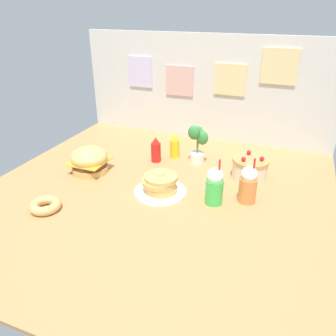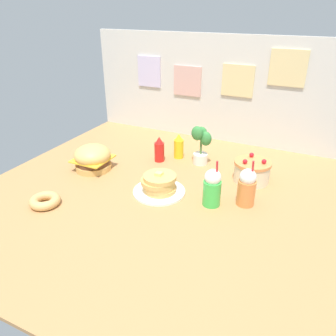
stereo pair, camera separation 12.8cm
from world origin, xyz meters
TOP-DOWN VIEW (x-y plane):
  - ground_plane at (0.00, 0.00)m, footprint 2.06×2.05m
  - back_wall at (0.00, 1.02)m, footprint 2.06×0.04m
  - burger at (-0.52, 0.11)m, footprint 0.25×0.25m
  - pancake_stack at (0.03, 0.02)m, footprint 0.32×0.32m
  - layer_cake at (0.50, 0.40)m, footprint 0.23×0.23m
  - ketchup_bottle at (-0.17, 0.42)m, footprint 0.07×0.07m
  - mustard_bottle at (-0.07, 0.54)m, footprint 0.07×0.07m
  - cream_soda_cup at (0.36, 0.03)m, footprint 0.10×0.10m
  - orange_float_cup at (0.53, 0.12)m, footprint 0.10×0.10m
  - donut_pink_glaze at (-0.49, -0.38)m, footprint 0.17×0.17m
  - potted_plant at (0.11, 0.51)m, footprint 0.14×0.11m

SIDE VIEW (x-z plane):
  - ground_plane at x=0.00m, z-range -0.02..0.00m
  - donut_pink_glaze at x=-0.49m, z-range 0.00..0.05m
  - pancake_stack at x=0.03m, z-range -0.02..0.12m
  - layer_cake at x=0.50m, z-range -0.01..0.16m
  - burger at x=-0.52m, z-range 0.00..0.17m
  - ketchup_bottle at x=-0.17m, z-range -0.01..0.18m
  - mustard_bottle at x=-0.07m, z-range -0.01..0.18m
  - cream_soda_cup at x=0.36m, z-range -0.03..0.25m
  - orange_float_cup at x=0.53m, z-range -0.03..0.25m
  - potted_plant at x=0.11m, z-range 0.01..0.29m
  - back_wall at x=0.00m, z-range 0.01..0.84m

